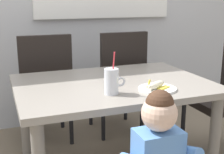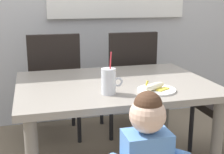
{
  "view_description": "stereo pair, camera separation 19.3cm",
  "coord_description": "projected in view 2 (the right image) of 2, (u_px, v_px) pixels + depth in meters",
  "views": [
    {
      "loc": [
        -0.71,
        -1.84,
        1.24
      ],
      "look_at": [
        -0.04,
        -0.09,
        0.76
      ],
      "focal_mm": 49.7,
      "sensor_mm": 36.0,
      "label": 1
    },
    {
      "loc": [
        -0.52,
        -1.9,
        1.24
      ],
      "look_at": [
        -0.04,
        -0.09,
        0.76
      ],
      "focal_mm": 49.7,
      "sensor_mm": 36.0,
      "label": 2
    }
  ],
  "objects": [
    {
      "name": "peeled_banana",
      "position": [
        155.0,
        86.0,
        1.83
      ],
      "size": [
        0.18,
        0.14,
        0.07
      ],
      "rotation": [
        0.0,
        0.0,
        0.5
      ],
      "color": "#F4EAC6",
      "rests_on": "snack_plate"
    },
    {
      "name": "dining_chair_left",
      "position": [
        54.0,
        82.0,
        2.67
      ],
      "size": [
        0.44,
        0.45,
        0.96
      ],
      "rotation": [
        0.0,
        0.0,
        3.14
      ],
      "color": "black",
      "rests_on": "ground"
    },
    {
      "name": "milk_cup",
      "position": [
        109.0,
        83.0,
        1.78
      ],
      "size": [
        0.13,
        0.08,
        0.25
      ],
      "color": "silver",
      "rests_on": "dining_table"
    },
    {
      "name": "dining_chair_right",
      "position": [
        129.0,
        77.0,
        2.81
      ],
      "size": [
        0.44,
        0.44,
        0.96
      ],
      "rotation": [
        0.0,
        0.0,
        3.14
      ],
      "color": "black",
      "rests_on": "ground"
    },
    {
      "name": "dining_table",
      "position": [
        114.0,
        96.0,
        2.07
      ],
      "size": [
        1.26,
        0.92,
        0.7
      ],
      "color": "gray",
      "rests_on": "ground"
    },
    {
      "name": "snack_plate",
      "position": [
        157.0,
        90.0,
        1.85
      ],
      "size": [
        0.23,
        0.23,
        0.01
      ],
      "primitive_type": "cylinder",
      "color": "white",
      "rests_on": "dining_table"
    }
  ]
}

